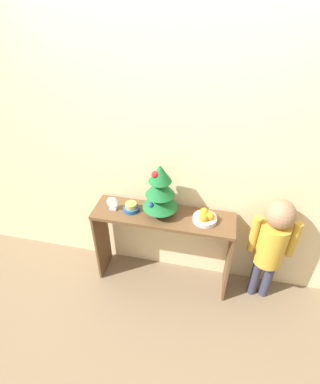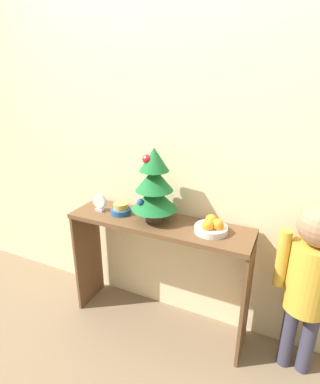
% 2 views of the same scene
% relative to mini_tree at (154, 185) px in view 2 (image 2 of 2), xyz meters
% --- Properties ---
extents(ground_plane, '(12.00, 12.00, 0.00)m').
position_rel_mini_tree_xyz_m(ground_plane, '(0.03, -0.17, -1.04)').
color(ground_plane, '#7A664C').
extents(back_wall, '(7.00, 0.05, 2.50)m').
position_rel_mini_tree_xyz_m(back_wall, '(0.03, 0.20, 0.21)').
color(back_wall, beige).
rests_on(back_wall, ground_plane).
extents(console_table, '(1.21, 0.33, 0.80)m').
position_rel_mini_tree_xyz_m(console_table, '(0.03, -0.01, -0.43)').
color(console_table, brown).
rests_on(console_table, ground_plane).
extents(mini_tree, '(0.29, 0.29, 0.48)m').
position_rel_mini_tree_xyz_m(mini_tree, '(0.00, 0.00, 0.00)').
color(mini_tree, '#4C3828').
rests_on(mini_tree, console_table).
extents(fruit_bowl, '(0.20, 0.20, 0.10)m').
position_rel_mini_tree_xyz_m(fruit_bowl, '(0.38, -0.01, -0.20)').
color(fruit_bowl, silver).
rests_on(fruit_bowl, console_table).
extents(singing_bowl, '(0.14, 0.14, 0.07)m').
position_rel_mini_tree_xyz_m(singing_bowl, '(-0.25, -0.01, -0.21)').
color(singing_bowl, '#235189').
rests_on(singing_bowl, console_table).
extents(desk_clock, '(0.11, 0.04, 0.13)m').
position_rel_mini_tree_xyz_m(desk_clock, '(-0.41, -0.03, -0.18)').
color(desk_clock, '#B2B2B7').
rests_on(desk_clock, console_table).
extents(child_figure, '(0.37, 0.24, 1.08)m').
position_rel_mini_tree_xyz_m(child_figure, '(0.94, 0.01, -0.36)').
color(child_figure, '#38384C').
rests_on(child_figure, ground_plane).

